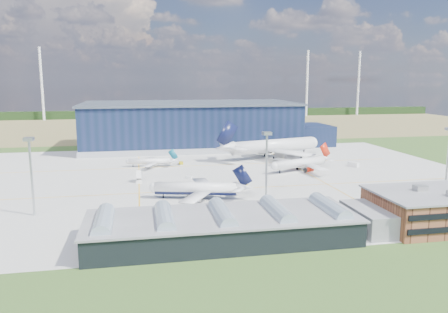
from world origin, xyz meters
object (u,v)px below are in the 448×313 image
hangar (194,127)px  gse_van_b (353,165)px  light_mast_west (31,164)px  airliner_navy (196,182)px  airliner_widebody (274,139)px  gse_tug_c (181,163)px  gse_tug_a (243,184)px  airstair (139,178)px  gse_cart_b (189,177)px  airliner_red (299,158)px  gse_tug_b (300,215)px  car_a (443,203)px  car_b (373,213)px  airliner_regional (150,158)px  gse_van_a (258,213)px  gse_cart_a (310,164)px  light_mast_center (267,156)px

hangar → gse_van_b: size_ratio=30.74×
light_mast_west → airliner_navy: size_ratio=0.66×
airliner_widebody → gse_tug_c: size_ratio=21.39×
gse_tug_a → airstair: 40.49m
airliner_navy → gse_cart_b: bearing=-77.3°
airliner_red → gse_tug_c: airliner_red is taller
airliner_red → gse_van_b: (27.49, 4.17, -4.47)m
gse_tug_b → car_a: (49.03, 3.46, 0.01)m
airliner_navy → airstair: size_ratio=7.41×
car_a → car_b: car_a is taller
gse_tug_a → gse_van_b: gse_van_b is taller
airliner_navy → airliner_regional: 59.44m
airliner_red → gse_van_a: bearing=38.9°
airliner_navy → gse_van_b: (77.23, 40.16, -4.63)m
airliner_regional → gse_cart_a: (73.08, -10.09, -3.26)m
gse_van_a → gse_tug_b: bearing=-96.6°
gse_van_b → gse_tug_b: bearing=-162.0°
airliner_regional → gse_cart_a: bearing=-179.4°
airliner_navy → gse_tug_a: 24.92m
gse_van_b → gse_tug_c: size_ratio=1.68×
gse_cart_b → gse_tug_c: bearing=32.8°
light_mast_west → gse_tug_b: light_mast_west is taller
airliner_regional → airstair: size_ratio=5.14×
airliner_widebody → gse_tug_a: (-28.82, -53.74, -8.98)m
airliner_navy → gse_tug_b: 37.17m
airstair → airliner_widebody: bearing=34.6°
gse_van_b → light_mast_west: bearing=166.9°
gse_tug_b → gse_cart_b: gse_tug_b is taller
airstair → gse_tug_b: bearing=-45.8°
airliner_regional → gse_tug_b: bearing=124.7°
hangar → light_mast_center: 125.07m
hangar → airliner_navy: size_ratio=4.14×
hangar → gse_van_b: 99.02m
airliner_navy → gse_van_a: (15.33, -22.07, -4.63)m
airliner_regional → airstair: bearing=89.0°
gse_cart_a → car_a: bearing=-81.9°
car_b → gse_cart_a: bearing=-21.3°
hangar → gse_tug_b: 141.82m
airliner_navy → car_b: airliner_navy is taller
gse_van_b → airliner_navy: bearing=173.1°
light_mast_center → gse_tug_b: 22.55m
gse_cart_a → car_a: gse_cart_a is taller
airliner_regional → car_a: 119.77m
gse_tug_a → gse_tug_c: gse_tug_a is taller
airliner_regional → gse_van_b: (90.79, -17.68, -2.88)m
hangar → airliner_widebody: hangar is taller
gse_cart_a → gse_van_b: size_ratio=0.69×
airliner_navy → airliner_regional: size_ratio=1.44×
light_mast_center → gse_tug_a: 27.83m
gse_cart_a → light_mast_west: bearing=-157.7°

